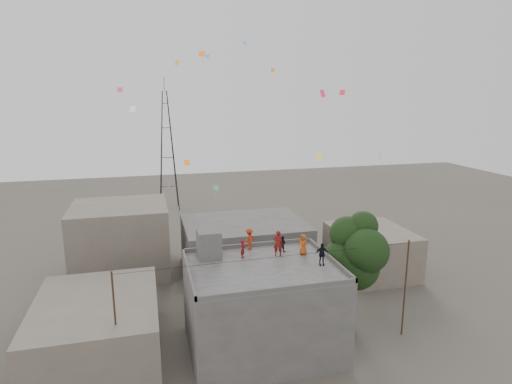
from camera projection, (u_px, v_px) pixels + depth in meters
ground at (262, 347)px, 30.17m from camera, size 140.00×140.00×0.00m
main_building at (262, 308)px, 29.50m from camera, size 10.00×8.00×6.10m
parapet at (262, 264)px, 28.79m from camera, size 10.00×8.00×0.30m
stair_head_box at (209, 244)px, 30.27m from camera, size 1.60×1.80×2.00m
neighbor_west at (98, 328)px, 28.92m from camera, size 8.00×10.00×4.00m
neighbor_north at (244, 245)px, 43.32m from camera, size 12.00×9.00×5.00m
neighbor_northwest at (121, 240)px, 42.04m from camera, size 9.00×8.00×7.00m
neighbor_east at (371, 251)px, 42.56m from camera, size 7.00×8.00×4.40m
tree at (357, 253)px, 31.19m from camera, size 4.90×4.60×9.10m
utility_line at (274, 305)px, 28.27m from camera, size 20.12×0.62×7.40m
transmission_tower at (167, 151)px, 64.93m from camera, size 2.97×2.97×20.01m
person_red_adult at (278, 243)px, 30.54m from camera, size 0.76×0.58×1.88m
person_orange_child at (303, 245)px, 30.79m from camera, size 0.87×0.87×1.52m
person_dark_child at (282, 244)px, 31.50m from camera, size 0.72×0.72×1.18m
person_dark_adult at (322, 254)px, 28.89m from camera, size 0.96×0.52×1.56m
person_orange_adult at (249, 239)px, 31.83m from camera, size 1.21×1.04×1.62m
person_red_child at (243, 249)px, 30.19m from camera, size 0.51×0.58×1.33m
kites at (251, 106)px, 33.55m from camera, size 18.32×15.35×12.11m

